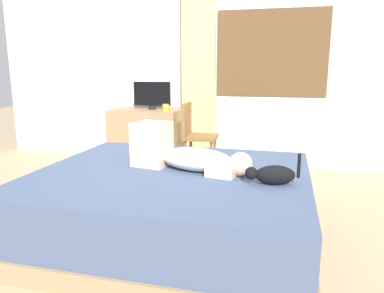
{
  "coord_description": "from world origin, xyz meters",
  "views": [
    {
      "loc": [
        0.88,
        -2.44,
        1.27
      ],
      "look_at": [
        0.18,
        0.26,
        0.66
      ],
      "focal_mm": 34.28,
      "sensor_mm": 36.0,
      "label": 1
    }
  ],
  "objects_px": {
    "person_lying": "(185,154)",
    "cup": "(166,108)",
    "chair_by_desk": "(195,133)",
    "bed": "(173,204)",
    "tv_monitor": "(152,95)",
    "cat": "(272,175)",
    "desk": "(147,137)"
  },
  "relations": [
    {
      "from": "cat",
      "to": "tv_monitor",
      "type": "height_order",
      "value": "tv_monitor"
    },
    {
      "from": "cat",
      "to": "cup",
      "type": "xyz_separation_m",
      "value": [
        -1.37,
        1.91,
        0.2
      ]
    },
    {
      "from": "cat",
      "to": "cup",
      "type": "height_order",
      "value": "cup"
    },
    {
      "from": "cat",
      "to": "chair_by_desk",
      "type": "relative_size",
      "value": 0.41
    },
    {
      "from": "bed",
      "to": "tv_monitor",
      "type": "relative_size",
      "value": 4.23
    },
    {
      "from": "tv_monitor",
      "to": "desk",
      "type": "bearing_deg",
      "value": -180.0
    },
    {
      "from": "bed",
      "to": "cat",
      "type": "height_order",
      "value": "cat"
    },
    {
      "from": "desk",
      "to": "cup",
      "type": "height_order",
      "value": "cup"
    },
    {
      "from": "chair_by_desk",
      "to": "cat",
      "type": "bearing_deg",
      "value": -61.56
    },
    {
      "from": "desk",
      "to": "tv_monitor",
      "type": "xyz_separation_m",
      "value": [
        0.08,
        0.0,
        0.55
      ]
    },
    {
      "from": "person_lying",
      "to": "tv_monitor",
      "type": "bearing_deg",
      "value": 117.13
    },
    {
      "from": "person_lying",
      "to": "cup",
      "type": "distance_m",
      "value": 1.84
    },
    {
      "from": "cup",
      "to": "chair_by_desk",
      "type": "height_order",
      "value": "chair_by_desk"
    },
    {
      "from": "tv_monitor",
      "to": "cup",
      "type": "xyz_separation_m",
      "value": [
        0.24,
        -0.17,
        -0.14
      ]
    },
    {
      "from": "bed",
      "to": "person_lying",
      "type": "bearing_deg",
      "value": 47.19
    },
    {
      "from": "cat",
      "to": "tv_monitor",
      "type": "distance_m",
      "value": 2.65
    },
    {
      "from": "chair_by_desk",
      "to": "bed",
      "type": "bearing_deg",
      "value": -81.67
    },
    {
      "from": "cat",
      "to": "tv_monitor",
      "type": "relative_size",
      "value": 0.74
    },
    {
      "from": "bed",
      "to": "desk",
      "type": "xyz_separation_m",
      "value": [
        -0.96,
        1.94,
        0.12
      ]
    },
    {
      "from": "person_lying",
      "to": "desk",
      "type": "distance_m",
      "value": 2.14
    },
    {
      "from": "person_lying",
      "to": "cup",
      "type": "xyz_separation_m",
      "value": [
        -0.71,
        1.69,
        0.16
      ]
    },
    {
      "from": "bed",
      "to": "person_lying",
      "type": "height_order",
      "value": "person_lying"
    },
    {
      "from": "desk",
      "to": "tv_monitor",
      "type": "height_order",
      "value": "tv_monitor"
    },
    {
      "from": "bed",
      "to": "person_lying",
      "type": "distance_m",
      "value": 0.39
    },
    {
      "from": "person_lying",
      "to": "desk",
      "type": "bearing_deg",
      "value": 119.04
    },
    {
      "from": "person_lying",
      "to": "desk",
      "type": "height_order",
      "value": "person_lying"
    },
    {
      "from": "bed",
      "to": "chair_by_desk",
      "type": "relative_size",
      "value": 2.37
    },
    {
      "from": "bed",
      "to": "chair_by_desk",
      "type": "bearing_deg",
      "value": 98.33
    },
    {
      "from": "bed",
      "to": "tv_monitor",
      "type": "xyz_separation_m",
      "value": [
        -0.88,
        1.94,
        0.67
      ]
    },
    {
      "from": "desk",
      "to": "tv_monitor",
      "type": "bearing_deg",
      "value": 0.0
    },
    {
      "from": "cup",
      "to": "tv_monitor",
      "type": "bearing_deg",
      "value": 144.62
    },
    {
      "from": "person_lying",
      "to": "cat",
      "type": "bearing_deg",
      "value": -18.59
    }
  ]
}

